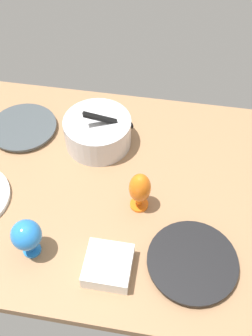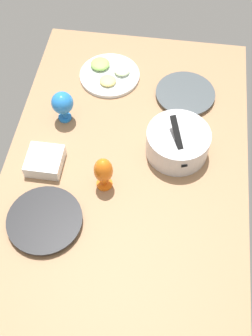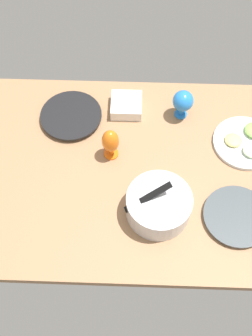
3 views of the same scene
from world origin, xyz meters
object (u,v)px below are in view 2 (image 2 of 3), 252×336
dinner_plate_right (45,221)px  square_bowl_white (45,161)px  hurricane_glass_blue (62,104)px  dinner_plate_left (185,94)px  mixing_bowl (178,142)px  fruit_platter (109,74)px  hurricane_glass_orange (103,171)px

dinner_plate_right → square_bowl_white: size_ratio=2.00×
dinner_plate_right → hurricane_glass_blue: (-53.28, -3.88, 8.46)cm
dinner_plate_left → mixing_bowl: mixing_bowl is taller
fruit_platter → hurricane_glass_orange: 63.55cm
square_bowl_white → fruit_platter: bearing=161.9°
dinner_plate_left → dinner_plate_right: 90.12cm
dinner_plate_left → mixing_bowl: 33.64cm
mixing_bowl → hurricane_glass_blue: (-11.57, -52.35, 3.35)cm
fruit_platter → square_bowl_white: (56.32, -18.44, 1.82)cm
mixing_bowl → hurricane_glass_orange: 35.55cm
dinner_plate_right → hurricane_glass_orange: size_ratio=1.73×
dinner_plate_right → square_bowl_white: (-26.60, -6.38, 1.79)cm
dinner_plate_left → hurricane_glass_blue: 58.86cm
hurricane_glass_orange → square_bowl_white: (-6.14, -26.54, -6.62)cm
hurricane_glass_blue → mixing_bowl: bearing=77.5°
hurricane_glass_orange → hurricane_glass_blue: bearing=-143.8°
dinner_plate_left → hurricane_glass_blue: size_ratio=1.81×
dinner_plate_left → hurricane_glass_orange: 62.74cm
dinner_plate_right → fruit_platter: bearing=171.7°
mixing_bowl → fruit_platter: (-41.21, -36.41, -5.14)cm
hurricane_glass_blue → hurricane_glass_orange: bearing=36.2°
dinner_plate_left → fruit_platter: size_ratio=0.96×
fruit_platter → hurricane_glass_blue: 34.71cm
hurricane_glass_blue → square_bowl_white: size_ratio=1.05×
mixing_bowl → square_bowl_white: (15.11, -54.85, -3.32)cm
dinner_plate_right → hurricane_glass_orange: bearing=135.4°
dinner_plate_left → dinner_plate_right: dinner_plate_right is taller
dinner_plate_right → hurricane_glass_orange: 29.93cm
dinner_plate_left → hurricane_glass_blue: (21.59, -54.05, 8.77)cm
dinner_plate_left → hurricane_glass_orange: size_ratio=1.65×
dinner_plate_right → hurricane_glass_orange: (-20.46, 20.16, 8.41)cm
mixing_bowl → hurricane_glass_blue: size_ratio=1.78×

